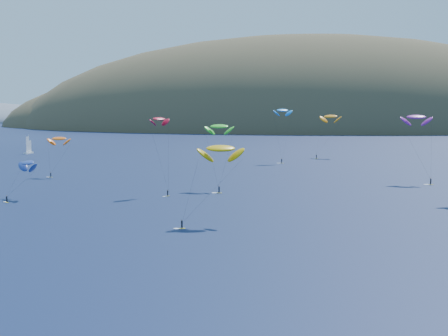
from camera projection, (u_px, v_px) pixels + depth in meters
The scene contains 11 objects.
ground at pixel (173, 304), 79.25m from camera, with size 2800.00×2800.00×0.00m, color black.
island at pixel (324, 138), 630.71m from camera, with size 730.00×300.00×210.00m.
sailboat at pixel (29, 152), 310.05m from camera, with size 7.92×6.84×9.79m.
kitesurfer_1 at pixel (59, 139), 215.49m from camera, with size 8.08×6.36×15.26m.
kitesurfer_2 at pixel (221, 148), 132.94m from camera, with size 12.73×12.72×18.45m.
kitesurfer_3 at pixel (219, 127), 185.31m from camera, with size 8.46×13.55×20.76m.
kitesurfer_4 at pixel (283, 110), 265.37m from camera, with size 9.05×9.80×24.46m.
kitesurfer_6 at pixel (416, 117), 200.33m from camera, with size 9.81×11.29×23.50m.
kitesurfer_9 at pixel (159, 119), 174.31m from camera, with size 7.29×9.99×22.74m.
kitesurfer_10 at pixel (28, 163), 167.24m from camera, with size 8.59×13.60×11.66m.
kitesurfer_11 at pixel (331, 116), 291.42m from camera, with size 12.95×16.49×21.84m.
Camera 1 is at (15.74, -75.63, 25.59)m, focal length 50.00 mm.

